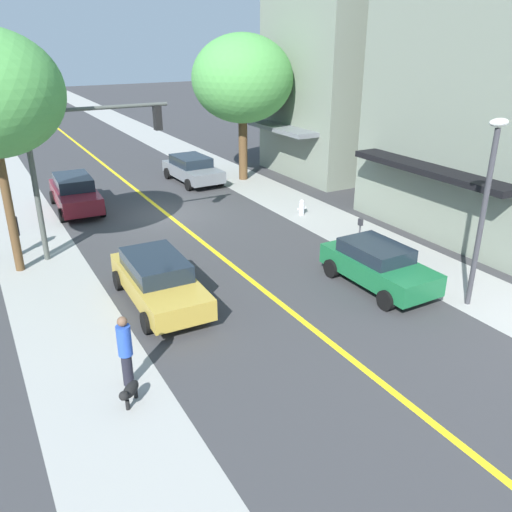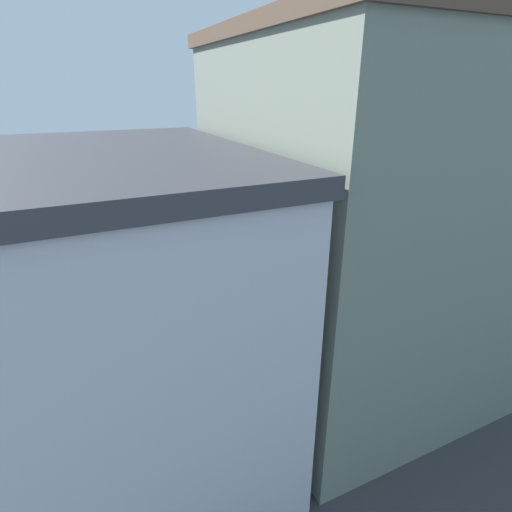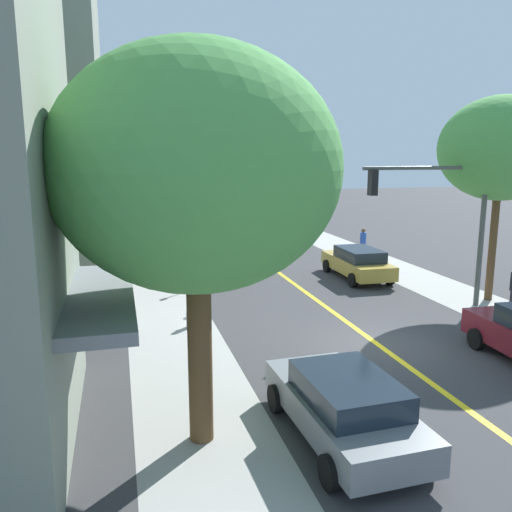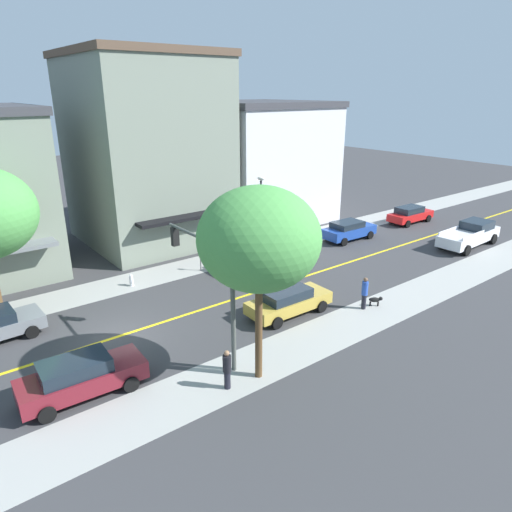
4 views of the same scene
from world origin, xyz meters
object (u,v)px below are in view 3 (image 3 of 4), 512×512
object	(u,v)px
street_lamp	(169,199)
gold_sedan_right_curb	(358,262)
street_tree_right_corner	(196,170)
white_pickup_truck	(256,216)
fire_hydrant	(190,317)
traffic_light_mast	(446,207)
green_sedan_left_curb	(210,260)
small_dog	(359,252)
blue_sedan_left_curb	(182,231)
parking_meter	(185,273)
street_tree_left_near	(501,149)
red_sedan_left_curb	(171,217)
pedestrian_blue_shirt	(363,244)
grey_sedan_left_curb	(344,405)

from	to	relation	value
street_lamp	gold_sedan_right_curb	world-z (taller)	street_lamp
street_tree_right_corner	white_pickup_truck	size ratio (longest dim) A/B	1.27
fire_hydrant	traffic_light_mast	size ratio (longest dim) A/B	0.13
street_tree_right_corner	green_sedan_left_curb	world-z (taller)	street_tree_right_corner
gold_sedan_right_curb	small_dog	bearing A→B (deg)	-25.92
small_dog	fire_hydrant	bearing A→B (deg)	172.68
blue_sedan_left_curb	green_sedan_left_curb	xyz separation A→B (m)	(0.11, -10.07, -0.03)
traffic_light_mast	green_sedan_left_curb	xyz separation A→B (m)	(-7.58, 7.73, -3.15)
fire_hydrant	parking_meter	world-z (taller)	parking_meter
traffic_light_mast	blue_sedan_left_curb	xyz separation A→B (m)	(-7.68, 17.80, -3.12)
blue_sedan_left_curb	gold_sedan_right_curb	bearing A→B (deg)	-149.86
fire_hydrant	street_tree_right_corner	bearing A→B (deg)	-95.73
street_tree_left_near	blue_sedan_left_curb	size ratio (longest dim) A/B	1.75
red_sedan_left_curb	green_sedan_left_curb	bearing A→B (deg)	-178.62
traffic_light_mast	green_sedan_left_curb	distance (m)	11.27
street_lamp	green_sedan_left_curb	xyz separation A→B (m)	(1.66, -2.36, -2.80)
street_tree_left_near	red_sedan_left_curb	xyz separation A→B (m)	(-10.28, 25.43, -5.25)
street_tree_left_near	fire_hydrant	size ratio (longest dim) A/B	10.88
traffic_light_mast	street_lamp	size ratio (longest dim) A/B	1.03
red_sedan_left_curb	green_sedan_left_curb	xyz separation A→B (m)	(0.06, -18.25, -0.02)
parking_meter	green_sedan_left_curb	world-z (taller)	green_sedan_left_curb
street_lamp	blue_sedan_left_curb	world-z (taller)	street_lamp
street_tree_right_corner	traffic_light_mast	xyz separation A→B (m)	(10.29, 6.91, -1.60)
street_tree_left_near	street_tree_right_corner	size ratio (longest dim) A/B	1.02
street_lamp	pedestrian_blue_shirt	distance (m)	10.82
traffic_light_mast	street_lamp	world-z (taller)	traffic_light_mast
blue_sedan_left_curb	green_sedan_left_curb	size ratio (longest dim) A/B	1.11
fire_hydrant	green_sedan_left_curb	bearing A→B (deg)	75.06
fire_hydrant	parking_meter	bearing A→B (deg)	84.57
traffic_light_mast	blue_sedan_left_curb	world-z (taller)	traffic_light_mast
traffic_light_mast	white_pickup_truck	size ratio (longest dim) A/B	0.94
grey_sedan_left_curb	street_tree_left_near	bearing A→B (deg)	-52.82
red_sedan_left_curb	blue_sedan_left_curb	xyz separation A→B (m)	(-0.05, -8.18, 0.01)
traffic_light_mast	street_lamp	bearing A→B (deg)	-47.53
white_pickup_truck	street_lamp	bearing A→B (deg)	147.12
blue_sedan_left_curb	small_dog	size ratio (longest dim) A/B	6.79
gold_sedan_right_curb	small_dog	distance (m)	5.02
traffic_light_mast	grey_sedan_left_curb	xyz separation A→B (m)	(-7.46, -7.70, -3.15)
white_pickup_truck	green_sedan_left_curb	bearing A→B (deg)	155.80
gold_sedan_right_curb	traffic_light_mast	bearing A→B (deg)	-169.54
fire_hydrant	street_tree_left_near	bearing A→B (deg)	1.41
street_tree_left_near	small_dog	bearing A→B (deg)	97.75
parking_meter	pedestrian_blue_shirt	size ratio (longest dim) A/B	0.69
fire_hydrant	green_sedan_left_curb	size ratio (longest dim) A/B	0.18
gold_sedan_right_curb	white_pickup_truck	world-z (taller)	white_pickup_truck
street_tree_left_near	pedestrian_blue_shirt	size ratio (longest dim) A/B	4.38
blue_sedan_left_curb	pedestrian_blue_shirt	xyz separation A→B (m)	(8.90, -8.80, 0.19)
green_sedan_left_curb	pedestrian_blue_shirt	distance (m)	8.88
street_tree_left_near	parking_meter	xyz separation A→B (m)	(-11.78, 4.37, -5.19)
red_sedan_left_curb	small_dog	world-z (taller)	red_sedan_left_curb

